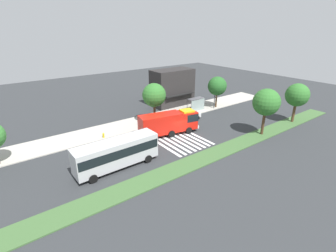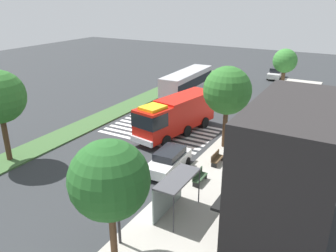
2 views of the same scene
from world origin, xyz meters
name	(u,v)px [view 1 (image 1 of 2)]	position (x,y,z in m)	size (l,w,h in m)	color
ground_plane	(181,136)	(0.00, 0.00, 0.00)	(120.00, 120.00, 0.00)	#2D3033
sidewalk	(151,120)	(0.00, 8.80, 0.07)	(60.00, 5.82, 0.14)	#ADA89E
median_strip	(215,153)	(0.00, -7.39, 0.07)	(60.00, 3.00, 0.14)	#3D6033
crosswalk	(175,138)	(-1.14, 0.00, 0.01)	(6.75, 10.60, 0.01)	silver
fire_truck	(170,122)	(-0.87, 1.63, 2.03)	(9.95, 4.21, 3.61)	red
parked_car_mid	(189,115)	(5.67, 4.69, 0.86)	(4.69, 2.25, 1.66)	silver
transit_bus	(117,152)	(-12.19, -2.65, 2.12)	(10.38, 2.98, 3.58)	#B2B2B7
bus_stop_shelter	(197,102)	(10.39, 7.60, 1.89)	(3.50, 1.40, 2.46)	#4C4C51
bench_near_shelter	(182,112)	(6.39, 7.56, 0.59)	(1.60, 0.50, 0.90)	#2D472D
bench_west_of_shelter	(168,116)	(3.05, 7.56, 0.59)	(1.60, 0.50, 0.90)	#4C3823
street_lamp	(215,91)	(14.26, 6.49, 3.71)	(0.36, 0.36, 6.04)	#2D2D30
storefront_building	(172,88)	(9.02, 13.94, 3.85)	(8.98, 5.29, 7.70)	#282626
sidewalk_tree_west	(154,95)	(-0.35, 6.89, 5.18)	(4.05, 4.05, 7.09)	#47301E
sidewalk_tree_center	(217,86)	(15.26, 6.89, 4.61)	(3.87, 3.87, 6.43)	#513823
median_tree_far_west	(266,102)	(10.58, -7.39, 5.38)	(4.11, 4.11, 7.33)	#47301E
median_tree_west	(297,95)	(19.86, -7.39, 5.02)	(3.98, 3.98, 6.91)	#513823
fire_hydrant	(103,135)	(-10.17, 6.39, 0.49)	(0.28, 0.28, 0.70)	gold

